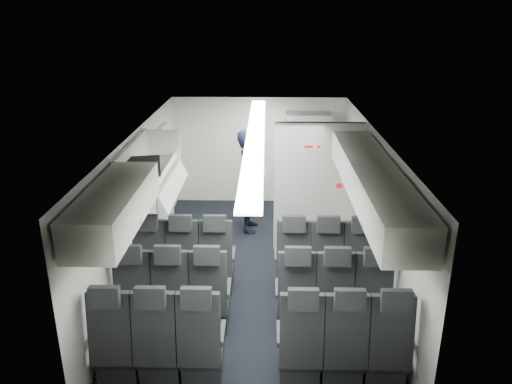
{
  "coord_description": "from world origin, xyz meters",
  "views": [
    {
      "loc": [
        0.15,
        -6.69,
        3.77
      ],
      "look_at": [
        0.0,
        0.4,
        1.15
      ],
      "focal_mm": 35.0,
      "sensor_mm": 36.0,
      "label": 1
    }
  ],
  "objects_px": {
    "flight_attendant": "(250,181)",
    "seat_row_front": "(255,265)",
    "seat_row_rear": "(250,348)",
    "boarding_door": "(164,179)",
    "seat_row_mid": "(253,301)",
    "galley_unit": "(307,161)",
    "carry_on_bag": "(143,168)"
  },
  "relations": [
    {
      "from": "seat_row_rear",
      "to": "boarding_door",
      "type": "distance_m",
      "value": 4.25
    },
    {
      "from": "carry_on_bag",
      "to": "seat_row_rear",
      "type": "bearing_deg",
      "value": -63.49
    },
    {
      "from": "carry_on_bag",
      "to": "galley_unit",
      "type": "bearing_deg",
      "value": 41.32
    },
    {
      "from": "galley_unit",
      "to": "boarding_door",
      "type": "height_order",
      "value": "galley_unit"
    },
    {
      "from": "seat_row_mid",
      "to": "galley_unit",
      "type": "height_order",
      "value": "galley_unit"
    },
    {
      "from": "flight_attendant",
      "to": "seat_row_rear",
      "type": "bearing_deg",
      "value": -175.53
    },
    {
      "from": "seat_row_mid",
      "to": "galley_unit",
      "type": "bearing_deg",
      "value": 77.12
    },
    {
      "from": "seat_row_mid",
      "to": "flight_attendant",
      "type": "height_order",
      "value": "flight_attendant"
    },
    {
      "from": "flight_attendant",
      "to": "seat_row_mid",
      "type": "bearing_deg",
      "value": -174.95
    },
    {
      "from": "seat_row_mid",
      "to": "seat_row_rear",
      "type": "relative_size",
      "value": 1.0
    },
    {
      "from": "seat_row_front",
      "to": "flight_attendant",
      "type": "height_order",
      "value": "flight_attendant"
    },
    {
      "from": "seat_row_front",
      "to": "boarding_door",
      "type": "distance_m",
      "value": 2.71
    },
    {
      "from": "seat_row_rear",
      "to": "galley_unit",
      "type": "height_order",
      "value": "galley_unit"
    },
    {
      "from": "seat_row_front",
      "to": "seat_row_rear",
      "type": "height_order",
      "value": "same"
    },
    {
      "from": "seat_row_front",
      "to": "seat_row_rear",
      "type": "bearing_deg",
      "value": -90.0
    },
    {
      "from": "flight_attendant",
      "to": "seat_row_front",
      "type": "bearing_deg",
      "value": -173.89
    },
    {
      "from": "seat_row_rear",
      "to": "boarding_door",
      "type": "height_order",
      "value": "boarding_door"
    },
    {
      "from": "seat_row_front",
      "to": "galley_unit",
      "type": "xyz_separation_m",
      "value": [
        0.95,
        3.25,
        0.55
      ]
    },
    {
      "from": "seat_row_front",
      "to": "seat_row_mid",
      "type": "height_order",
      "value": "same"
    },
    {
      "from": "galley_unit",
      "to": "boarding_door",
      "type": "bearing_deg",
      "value": -155.72
    },
    {
      "from": "boarding_door",
      "to": "seat_row_rear",
      "type": "bearing_deg",
      "value": -67.13
    },
    {
      "from": "galley_unit",
      "to": "boarding_door",
      "type": "distance_m",
      "value": 2.84
    },
    {
      "from": "boarding_door",
      "to": "carry_on_bag",
      "type": "bearing_deg",
      "value": -84.77
    },
    {
      "from": "seat_row_mid",
      "to": "carry_on_bag",
      "type": "bearing_deg",
      "value": 147.98
    },
    {
      "from": "seat_row_mid",
      "to": "seat_row_front",
      "type": "bearing_deg",
      "value": 90.0
    },
    {
      "from": "boarding_door",
      "to": "carry_on_bag",
      "type": "height_order",
      "value": "carry_on_bag"
    },
    {
      "from": "boarding_door",
      "to": "carry_on_bag",
      "type": "relative_size",
      "value": 4.25
    },
    {
      "from": "seat_row_mid",
      "to": "carry_on_bag",
      "type": "distance_m",
      "value": 2.21
    },
    {
      "from": "seat_row_front",
      "to": "carry_on_bag",
      "type": "relative_size",
      "value": 7.62
    },
    {
      "from": "boarding_door",
      "to": "flight_attendant",
      "type": "xyz_separation_m",
      "value": [
        1.51,
        0.03,
        -0.03
      ]
    },
    {
      "from": "boarding_door",
      "to": "flight_attendant",
      "type": "bearing_deg",
      "value": 1.22
    },
    {
      "from": "seat_row_rear",
      "to": "galley_unit",
      "type": "bearing_deg",
      "value": 79.35
    }
  ]
}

